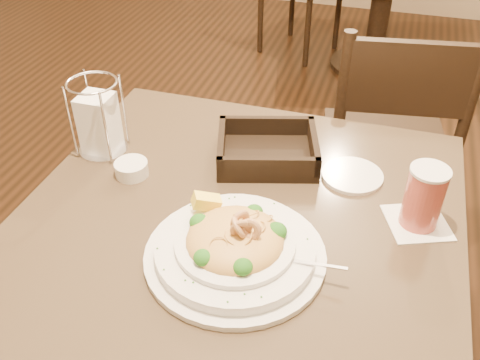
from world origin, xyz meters
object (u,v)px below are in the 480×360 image
(butter_ramekin, at_px, (131,169))
(drink_glass, at_px, (424,198))
(napkin_caddy, at_px, (99,122))
(side_plate, at_px, (352,175))
(main_table, at_px, (237,295))
(dining_chair_near, at_px, (388,143))
(pasta_bowl, at_px, (235,245))
(bread_basket, at_px, (267,152))

(butter_ramekin, bearing_deg, drink_glass, 1.74)
(drink_glass, xyz_separation_m, butter_ramekin, (-0.62, -0.02, -0.05))
(napkin_caddy, bearing_deg, side_plate, 6.42)
(side_plate, bearing_deg, napkin_caddy, -173.58)
(main_table, bearing_deg, drink_glass, 13.87)
(side_plate, xyz_separation_m, butter_ramekin, (-0.48, -0.14, 0.01))
(dining_chair_near, height_order, side_plate, dining_chair_near)
(pasta_bowl, relative_size, bread_basket, 1.39)
(main_table, xyz_separation_m, napkin_caddy, (-0.38, 0.14, 0.32))
(dining_chair_near, xyz_separation_m, drink_glass, (0.07, -0.70, 0.33))
(dining_chair_near, distance_m, napkin_caddy, 0.99)
(drink_glass, relative_size, bread_basket, 0.57)
(main_table, bearing_deg, dining_chair_near, 70.24)
(bread_basket, bearing_deg, butter_ramekin, -151.95)
(bread_basket, distance_m, napkin_caddy, 0.40)
(dining_chair_near, relative_size, pasta_bowl, 2.46)
(main_table, distance_m, butter_ramekin, 0.38)
(pasta_bowl, distance_m, butter_ramekin, 0.35)
(pasta_bowl, bearing_deg, dining_chair_near, 74.32)
(drink_glass, xyz_separation_m, bread_basket, (-0.35, 0.13, -0.04))
(drink_glass, distance_m, side_plate, 0.20)
(bread_basket, bearing_deg, dining_chair_near, 64.23)
(dining_chair_near, height_order, drink_glass, dining_chair_near)
(pasta_bowl, bearing_deg, bread_basket, 94.21)
(main_table, xyz_separation_m, side_plate, (0.21, 0.20, 0.25))
(butter_ramekin, bearing_deg, side_plate, 15.95)
(pasta_bowl, distance_m, napkin_caddy, 0.48)
(side_plate, bearing_deg, butter_ramekin, -164.05)
(main_table, xyz_separation_m, pasta_bowl, (0.03, -0.11, 0.27))
(pasta_bowl, xyz_separation_m, bread_basket, (-0.02, 0.33, -0.01))
(dining_chair_near, xyz_separation_m, butter_ramekin, (-0.55, -0.72, 0.28))
(pasta_bowl, bearing_deg, napkin_caddy, 148.65)
(pasta_bowl, bearing_deg, main_table, 105.46)
(napkin_caddy, distance_m, side_plate, 0.60)
(pasta_bowl, xyz_separation_m, butter_ramekin, (-0.30, 0.18, -0.01))
(pasta_bowl, xyz_separation_m, napkin_caddy, (-0.41, 0.25, 0.05))
(dining_chair_near, bearing_deg, side_plate, 73.58)
(napkin_caddy, height_order, butter_ramekin, napkin_caddy)
(main_table, bearing_deg, napkin_caddy, 159.94)
(side_plate, bearing_deg, bread_basket, 176.87)
(dining_chair_near, xyz_separation_m, side_plate, (-0.08, -0.58, 0.27))
(main_table, relative_size, dining_chair_near, 0.97)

